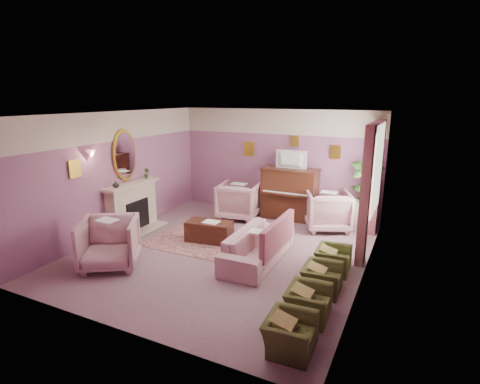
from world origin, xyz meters
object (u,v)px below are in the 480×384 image
at_px(coffee_table, 209,231).
at_px(floral_armchair_left, 239,199).
at_px(floral_armchair_front, 109,241).
at_px(olive_chair_b, 308,298).
at_px(sofa, 258,240).
at_px(olive_chair_a, 290,328).
at_px(piano, 290,194).
at_px(side_table, 364,216).
at_px(television, 290,158).
at_px(floral_armchair_right, 328,209).
at_px(olive_chair_d, 333,256).
at_px(olive_chair_c, 322,274).

height_order(coffee_table, floral_armchair_left, floral_armchair_left).
distance_m(floral_armchair_front, olive_chair_b, 3.81).
xyz_separation_m(sofa, olive_chair_a, (1.41, -2.27, -0.12)).
xyz_separation_m(piano, side_table, (1.89, -0.08, -0.30)).
distance_m(olive_chair_a, olive_chair_b, 0.82).
xyz_separation_m(television, floral_armchair_right, (1.11, -0.36, -1.08)).
relative_size(piano, side_table, 2.00).
height_order(coffee_table, sofa, sofa).
height_order(piano, television, television).
distance_m(floral_armchair_front, olive_chair_a, 3.90).
distance_m(olive_chair_a, side_table, 4.98).
height_order(sofa, floral_armchair_left, floral_armchair_left).
bearing_deg(television, olive_chair_d, -56.01).
height_order(piano, coffee_table, piano).
relative_size(floral_armchair_left, floral_armchair_right, 1.00).
xyz_separation_m(floral_armchair_left, floral_armchair_front, (-0.89, -3.68, 0.00)).
relative_size(sofa, olive_chair_b, 3.04).
xyz_separation_m(olive_chair_c, olive_chair_d, (0.00, 0.82, 0.00)).
bearing_deg(floral_armchair_front, floral_armchair_left, 76.42).
distance_m(olive_chair_b, side_table, 4.16).
xyz_separation_m(television, floral_armchair_front, (-2.09, -4.19, -1.08)).
xyz_separation_m(floral_armchair_front, olive_chair_c, (3.81, 0.83, -0.22)).
relative_size(piano, coffee_table, 1.40).
height_order(television, side_table, television).
distance_m(olive_chair_a, olive_chair_c, 1.64).
relative_size(olive_chair_b, olive_chair_c, 1.00).
relative_size(floral_armchair_left, olive_chair_c, 1.50).
bearing_deg(television, coffee_table, -115.09).
bearing_deg(olive_chair_c, olive_chair_d, 90.00).
bearing_deg(coffee_table, floral_armchair_right, 41.41).
bearing_deg(olive_chair_c, television, 117.01).
relative_size(television, side_table, 1.14).
bearing_deg(piano, sofa, -83.74).
bearing_deg(olive_chair_a, floral_armchair_front, 167.92).
bearing_deg(side_table, piano, 177.72).
xyz_separation_m(floral_armchair_right, floral_armchair_front, (-3.20, -3.83, 0.00)).
relative_size(floral_armchair_right, olive_chair_b, 1.50).
bearing_deg(sofa, coffee_table, 161.39).
bearing_deg(olive_chair_c, olive_chair_a, -90.00).
bearing_deg(floral_armchair_front, side_table, 46.24).
height_order(floral_armchair_front, olive_chair_a, floral_armchair_front).
bearing_deg(piano, floral_armchair_front, -116.31).
bearing_deg(coffee_table, side_table, 37.25).
distance_m(floral_armchair_right, olive_chair_b, 3.88).
distance_m(television, olive_chair_b, 4.70).
xyz_separation_m(sofa, floral_armchair_left, (-1.51, 2.23, 0.09)).
xyz_separation_m(floral_armchair_right, side_table, (0.78, 0.33, -0.17)).
bearing_deg(sofa, floral_armchair_right, 71.37).
bearing_deg(floral_armchair_front, olive_chair_d, 23.37).
distance_m(floral_armchair_left, olive_chair_a, 5.36).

